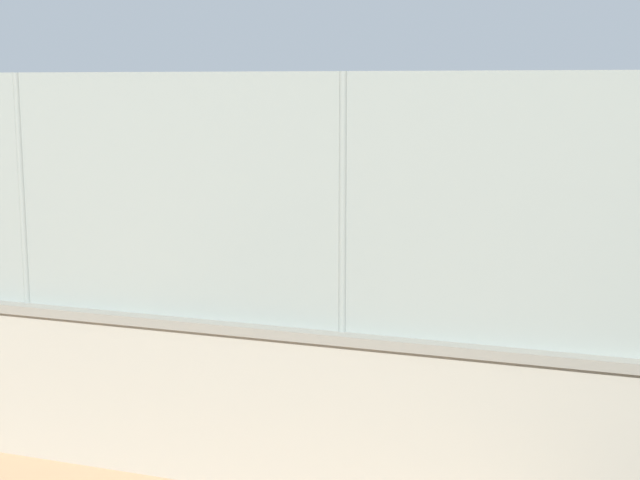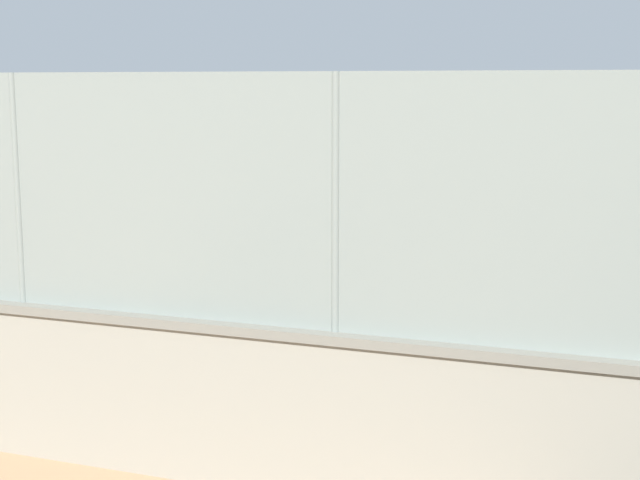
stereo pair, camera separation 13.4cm
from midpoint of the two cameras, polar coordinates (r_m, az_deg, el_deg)
The scene contains 6 objects.
ground_plane at distance 21.04m, azimuth 16.65°, elevation -0.19°, with size 260.00×260.00×0.00m, color tan.
perimeter_wall at distance 7.49m, azimuth 12.61°, elevation -11.66°, with size 33.73×0.88×1.43m.
fence_panel_on_wall at distance 7.06m, azimuth 13.12°, elevation 1.59°, with size 33.12×0.62×2.06m.
player_crossing_court at distance 17.40m, azimuth 2.02°, elevation 1.55°, with size 1.01×0.82×1.68m.
player_foreground_swinging at distance 15.49m, azimuth -4.36°, elevation 0.23°, with size 1.00×0.78×1.55m.
sports_ball at distance 16.95m, azimuth -1.59°, elevation -1.90°, with size 0.09×0.09×0.09m, color white.
Camera 2 is at (-1.57, 20.69, 3.40)m, focal length 52.87 mm.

